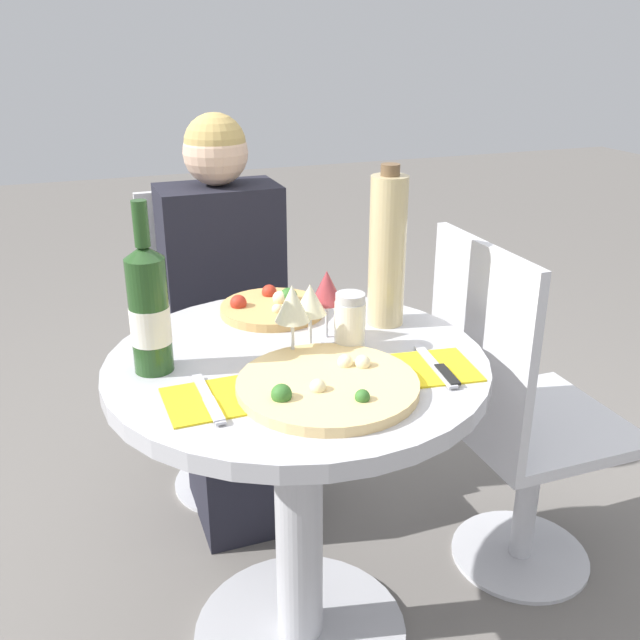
% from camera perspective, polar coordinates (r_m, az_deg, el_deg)
% --- Properties ---
extents(ground_plane, '(12.00, 12.00, 0.00)m').
position_cam_1_polar(ground_plane, '(1.87, -1.57, -23.89)').
color(ground_plane, slate).
rests_on(ground_plane, ground).
extents(dining_table, '(0.77, 0.77, 0.74)m').
position_cam_1_polar(dining_table, '(1.54, -1.77, -10.41)').
color(dining_table, '#B2B2B7').
rests_on(dining_table, ground_plane).
extents(chair_behind_diner, '(0.41, 0.41, 0.91)m').
position_cam_1_polar(chair_behind_diner, '(2.21, -7.90, -2.40)').
color(chair_behind_diner, silver).
rests_on(chair_behind_diner, ground_plane).
extents(seated_diner, '(0.33, 0.41, 1.15)m').
position_cam_1_polar(seated_diner, '(2.05, -7.11, -1.97)').
color(seated_diner, black).
rests_on(seated_diner, ground_plane).
extents(chair_empty_side, '(0.41, 0.41, 0.91)m').
position_cam_1_polar(chair_empty_side, '(1.86, 15.23, -7.99)').
color(chair_empty_side, silver).
rests_on(chair_empty_side, ground_plane).
extents(pizza_large, '(0.33, 0.33, 0.05)m').
position_cam_1_polar(pizza_large, '(1.30, 0.60, -5.23)').
color(pizza_large, '#E5C17F').
rests_on(pizza_large, dining_table).
extents(pizza_small_far, '(0.24, 0.24, 0.05)m').
position_cam_1_polar(pizza_small_far, '(1.66, -3.85, 1.04)').
color(pizza_small_far, tan).
rests_on(pizza_small_far, dining_table).
extents(wine_bottle, '(0.08, 0.08, 0.33)m').
position_cam_1_polar(wine_bottle, '(1.37, -13.51, 0.80)').
color(wine_bottle, '#23471E').
rests_on(wine_bottle, dining_table).
extents(tall_carafe, '(0.08, 0.08, 0.35)m').
position_cam_1_polar(tall_carafe, '(1.55, 5.41, 5.56)').
color(tall_carafe, tan).
rests_on(tall_carafe, dining_table).
extents(sugar_shaker, '(0.06, 0.06, 0.12)m').
position_cam_1_polar(sugar_shaker, '(1.45, 2.34, -0.12)').
color(sugar_shaker, silver).
rests_on(sugar_shaker, dining_table).
extents(wine_glass_front_left, '(0.07, 0.07, 0.15)m').
position_cam_1_polar(wine_glass_front_left, '(1.39, -2.24, 1.20)').
color(wine_glass_front_left, silver).
rests_on(wine_glass_front_left, dining_table).
extents(wine_glass_center, '(0.07, 0.07, 0.14)m').
position_cam_1_polar(wine_glass_center, '(1.43, -0.80, 1.51)').
color(wine_glass_center, silver).
rests_on(wine_glass_center, dining_table).
extents(wine_glass_back_right, '(0.07, 0.07, 0.15)m').
position_cam_1_polar(wine_glass_back_right, '(1.48, 0.55, 2.50)').
color(wine_glass_back_right, silver).
rests_on(wine_glass_back_right, dining_table).
extents(place_setting_left, '(0.15, 0.19, 0.01)m').
position_cam_1_polar(place_setting_left, '(1.28, -8.90, -6.39)').
color(place_setting_left, yellow).
rests_on(place_setting_left, dining_table).
extents(place_setting_right, '(0.17, 0.19, 0.01)m').
position_cam_1_polar(place_setting_right, '(1.40, 9.23, -3.78)').
color(place_setting_right, yellow).
rests_on(place_setting_right, dining_table).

